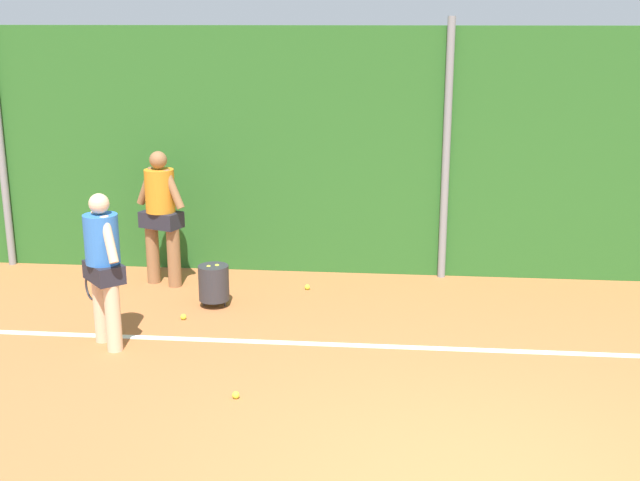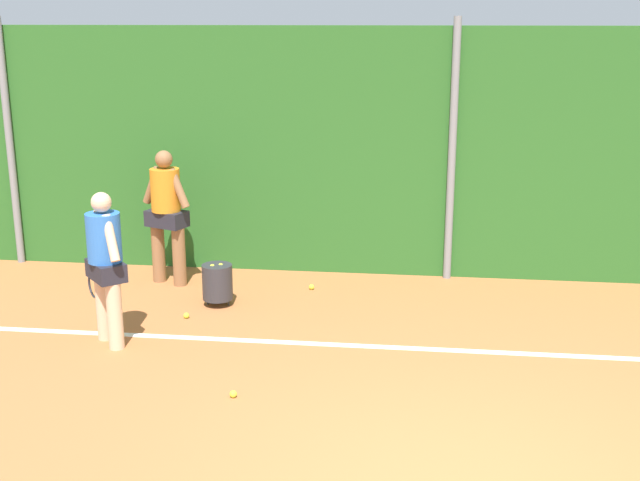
{
  "view_description": "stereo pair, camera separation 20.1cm",
  "coord_description": "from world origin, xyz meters",
  "px_view_note": "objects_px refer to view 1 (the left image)",
  "views": [
    {
      "loc": [
        -0.61,
        -5.13,
        3.34
      ],
      "look_at": [
        -1.35,
        2.53,
        1.21
      ],
      "focal_mm": 45.85,
      "sensor_mm": 36.0,
      "label": 1
    },
    {
      "loc": [
        -0.41,
        -5.11,
        3.34
      ],
      "look_at": [
        -1.35,
        2.53,
        1.21
      ],
      "focal_mm": 45.85,
      "sensor_mm": 36.0,
      "label": 2
    }
  ],
  "objects_px": {
    "player_midcourt": "(103,262)",
    "ball_hopper": "(214,283)",
    "player_backcourt_far": "(161,211)",
    "tennis_ball_1": "(307,287)",
    "tennis_ball_2": "(183,317)",
    "tennis_ball_4": "(236,395)"
  },
  "relations": [
    {
      "from": "tennis_ball_1",
      "to": "tennis_ball_4",
      "type": "xyz_separation_m",
      "value": [
        -0.3,
        -3.08,
        0.0
      ]
    },
    {
      "from": "tennis_ball_2",
      "to": "ball_hopper",
      "type": "bearing_deg",
      "value": 62.35
    },
    {
      "from": "player_midcourt",
      "to": "player_backcourt_far",
      "type": "relative_size",
      "value": 0.94
    },
    {
      "from": "ball_hopper",
      "to": "tennis_ball_4",
      "type": "bearing_deg",
      "value": -72.96
    },
    {
      "from": "player_midcourt",
      "to": "tennis_ball_2",
      "type": "bearing_deg",
      "value": -77.94
    },
    {
      "from": "player_backcourt_far",
      "to": "tennis_ball_2",
      "type": "distance_m",
      "value": 1.64
    },
    {
      "from": "player_midcourt",
      "to": "ball_hopper",
      "type": "bearing_deg",
      "value": -75.04
    },
    {
      "from": "ball_hopper",
      "to": "tennis_ball_2",
      "type": "relative_size",
      "value": 7.78
    },
    {
      "from": "player_midcourt",
      "to": "tennis_ball_1",
      "type": "distance_m",
      "value": 2.87
    },
    {
      "from": "tennis_ball_1",
      "to": "tennis_ball_4",
      "type": "distance_m",
      "value": 3.09
    },
    {
      "from": "player_backcourt_far",
      "to": "tennis_ball_4",
      "type": "relative_size",
      "value": 26.14
    },
    {
      "from": "tennis_ball_1",
      "to": "tennis_ball_2",
      "type": "xyz_separation_m",
      "value": [
        -1.29,
        -1.18,
        0.0
      ]
    },
    {
      "from": "ball_hopper",
      "to": "tennis_ball_1",
      "type": "xyz_separation_m",
      "value": [
        1.03,
        0.7,
        -0.26
      ]
    },
    {
      "from": "player_midcourt",
      "to": "ball_hopper",
      "type": "distance_m",
      "value": 1.66
    },
    {
      "from": "tennis_ball_1",
      "to": "player_midcourt",
      "type": "bearing_deg",
      "value": -133.22
    },
    {
      "from": "ball_hopper",
      "to": "tennis_ball_1",
      "type": "relative_size",
      "value": 7.78
    },
    {
      "from": "player_backcourt_far",
      "to": "tennis_ball_1",
      "type": "height_order",
      "value": "player_backcourt_far"
    },
    {
      "from": "player_midcourt",
      "to": "player_backcourt_far",
      "type": "bearing_deg",
      "value": -42.57
    },
    {
      "from": "tennis_ball_1",
      "to": "tennis_ball_4",
      "type": "relative_size",
      "value": 1.0
    },
    {
      "from": "player_midcourt",
      "to": "ball_hopper",
      "type": "relative_size",
      "value": 3.17
    },
    {
      "from": "player_backcourt_far",
      "to": "player_midcourt",
      "type": "bearing_deg",
      "value": 111.51
    },
    {
      "from": "ball_hopper",
      "to": "tennis_ball_4",
      "type": "relative_size",
      "value": 7.78
    }
  ]
}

